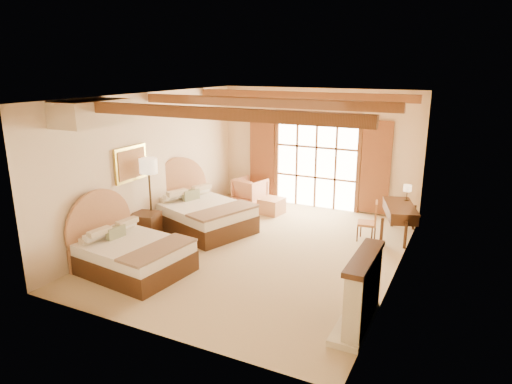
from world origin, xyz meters
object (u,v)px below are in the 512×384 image
Objects in this scene: bed_far at (198,212)px; desk at (399,220)px; bed_near at (128,251)px; nightstand at (146,227)px; armchair at (250,191)px.

bed_far is 4.62m from desk.
bed_far is at bearing 97.57° from bed_near.
desk is at bearing 39.72° from bed_far.
armchair reaches higher than nightstand.
bed_near is at bearing -76.49° from nightstand.
bed_far is 1.74× the size of desk.
nightstand is (-0.64, 1.32, -0.06)m from bed_near.
bed_near is 0.80× the size of bed_far.
bed_far is 3.33× the size of armchair.
bed_near is at bearing -154.70° from desk.
nightstand is (-0.60, -1.18, -0.10)m from bed_far.
armchair is 4.30m from desk.
desk is (4.35, 1.58, -0.02)m from bed_far.
bed_far is at bearing -178.17° from desk.
desk is at bearing 16.64° from nightstand.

